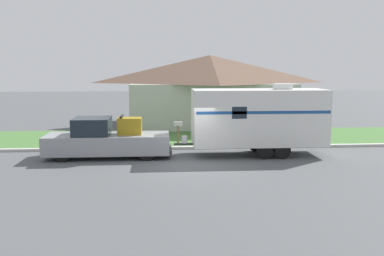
{
  "coord_description": "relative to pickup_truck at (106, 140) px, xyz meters",
  "views": [
    {
      "loc": [
        -1.31,
        -18.81,
        4.36
      ],
      "look_at": [
        0.25,
        1.91,
        1.4
      ],
      "focal_mm": 40.0,
      "sensor_mm": 36.0,
      "label": 1
    }
  ],
  "objects": [
    {
      "name": "ground_plane",
      "position": [
        3.92,
        -1.91,
        -0.86
      ],
      "size": [
        120.0,
        120.0,
        0.0
      ],
      "primitive_type": "plane",
      "color": "#515456"
    },
    {
      "name": "curb_strip",
      "position": [
        3.92,
        1.84,
        -0.79
      ],
      "size": [
        80.0,
        0.3,
        0.14
      ],
      "color": "beige",
      "rests_on": "ground_plane"
    },
    {
      "name": "lawn_strip",
      "position": [
        3.92,
        5.49,
        -0.85
      ],
      "size": [
        80.0,
        7.0,
        0.03
      ],
      "color": "#477538",
      "rests_on": "ground_plane"
    },
    {
      "name": "house_across_street",
      "position": [
        6.42,
        11.84,
        1.87
      ],
      "size": [
        12.67,
        8.26,
        5.27
      ],
      "color": "#B2B2A8",
      "rests_on": "ground_plane"
    },
    {
      "name": "pickup_truck",
      "position": [
        0.0,
        0.0,
        0.0
      ],
      "size": [
        6.06,
        2.1,
        2.05
      ],
      "color": "black",
      "rests_on": "ground_plane"
    },
    {
      "name": "travel_trailer",
      "position": [
        7.5,
        -0.0,
        1.04
      ],
      "size": [
        7.47,
        2.29,
        3.56
      ],
      "color": "black",
      "rests_on": "ground_plane"
    },
    {
      "name": "mailbox",
      "position": [
        3.62,
        2.97,
        0.17
      ],
      "size": [
        0.48,
        0.2,
        1.34
      ],
      "color": "brown",
      "rests_on": "ground_plane"
    }
  ]
}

